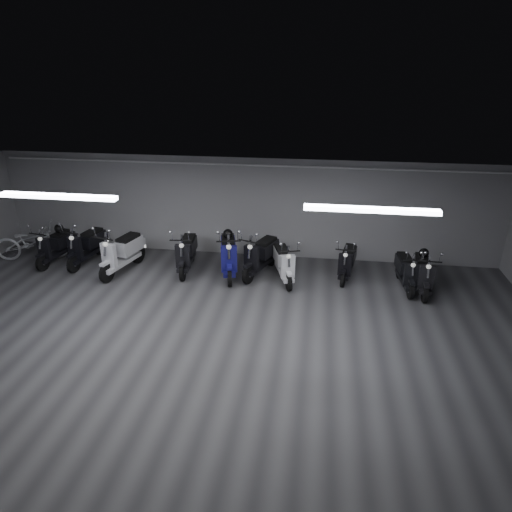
# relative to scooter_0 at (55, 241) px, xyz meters

# --- Properties ---
(floor) EXTENTS (14.00, 10.00, 0.01)m
(floor) POSITION_rel_scooter_0_xyz_m (5.04, -3.68, -0.65)
(floor) COLOR #39393B
(floor) RESTS_ON ground
(ceiling) EXTENTS (14.00, 10.00, 0.01)m
(ceiling) POSITION_rel_scooter_0_xyz_m (5.04, -3.68, 2.16)
(ceiling) COLOR gray
(ceiling) RESTS_ON ground
(back_wall) EXTENTS (14.00, 0.01, 2.80)m
(back_wall) POSITION_rel_scooter_0_xyz_m (5.04, 1.32, 0.76)
(back_wall) COLOR gray
(back_wall) RESTS_ON ground
(fluor_strip_left) EXTENTS (2.40, 0.18, 0.08)m
(fluor_strip_left) POSITION_rel_scooter_0_xyz_m (2.04, -2.68, 2.10)
(fluor_strip_left) COLOR white
(fluor_strip_left) RESTS_ON ceiling
(fluor_strip_right) EXTENTS (2.40, 0.18, 0.08)m
(fluor_strip_right) POSITION_rel_scooter_0_xyz_m (8.04, -2.68, 2.10)
(fluor_strip_right) COLOR white
(fluor_strip_right) RESTS_ON ceiling
(conduit) EXTENTS (13.60, 0.05, 0.05)m
(conduit) POSITION_rel_scooter_0_xyz_m (5.04, 1.24, 1.98)
(conduit) COLOR white
(conduit) RESTS_ON back_wall
(scooter_0) EXTENTS (0.85, 1.79, 1.28)m
(scooter_0) POSITION_rel_scooter_0_xyz_m (0.00, 0.00, 0.00)
(scooter_0) COLOR black
(scooter_0) RESTS_ON floor
(scooter_1) EXTENTS (0.89, 1.92, 1.37)m
(scooter_1) POSITION_rel_scooter_0_xyz_m (0.87, 0.06, 0.05)
(scooter_1) COLOR black
(scooter_1) RESTS_ON floor
(scooter_2) EXTENTS (1.11, 2.06, 1.46)m
(scooter_2) POSITION_rel_scooter_0_xyz_m (2.06, -0.33, 0.09)
(scooter_2) COLOR silver
(scooter_2) RESTS_ON floor
(scooter_3) EXTENTS (0.76, 1.86, 1.35)m
(scooter_3) POSITION_rel_scooter_0_xyz_m (3.72, 0.00, 0.04)
(scooter_3) COLOR black
(scooter_3) RESTS_ON floor
(scooter_4) EXTENTS (1.09, 2.08, 1.47)m
(scooter_4) POSITION_rel_scooter_0_xyz_m (4.87, -0.08, 0.10)
(scooter_4) COLOR navy
(scooter_4) RESTS_ON floor
(scooter_5) EXTENTS (1.27, 1.98, 1.40)m
(scooter_5) POSITION_rel_scooter_0_xyz_m (5.69, 0.06, 0.06)
(scooter_5) COLOR black
(scooter_5) RESTS_ON floor
(scooter_6) EXTENTS (1.05, 1.80, 1.27)m
(scooter_6) POSITION_rel_scooter_0_xyz_m (6.32, -0.21, -0.00)
(scooter_6) COLOR white
(scooter_6) RESTS_ON floor
(scooter_7) EXTENTS (0.85, 1.70, 1.21)m
(scooter_7) POSITION_rel_scooter_0_xyz_m (7.91, 0.16, -0.04)
(scooter_7) COLOR black
(scooter_7) RESTS_ON floor
(scooter_8) EXTENTS (0.68, 1.67, 1.21)m
(scooter_8) POSITION_rel_scooter_0_xyz_m (9.31, -0.22, -0.03)
(scooter_8) COLOR black
(scooter_8) RESTS_ON floor
(scooter_9) EXTENTS (0.63, 1.73, 1.28)m
(scooter_9) POSITION_rel_scooter_0_xyz_m (9.68, -0.33, -0.00)
(scooter_9) COLOR black
(scooter_9) RESTS_ON floor
(bicycle) EXTENTS (2.06, 1.21, 1.26)m
(bicycle) POSITION_rel_scooter_0_xyz_m (-0.79, 0.12, -0.01)
(bicycle) COLOR silver
(bicycle) RESTS_ON floor
(helmet_0) EXTENTS (0.25, 0.25, 0.25)m
(helmet_0) POSITION_rel_scooter_0_xyz_m (4.81, 0.19, 0.40)
(helmet_0) COLOR black
(helmet_0) RESTS_ON scooter_4
(helmet_1) EXTENTS (0.24, 0.24, 0.24)m
(helmet_1) POSITION_rel_scooter_0_xyz_m (9.69, -0.09, 0.27)
(helmet_1) COLOR black
(helmet_1) RESTS_ON scooter_9
(helmet_2) EXTENTS (0.25, 0.25, 0.25)m
(helmet_2) POSITION_rel_scooter_0_xyz_m (0.04, 0.24, 0.28)
(helmet_2) COLOR black
(helmet_2) RESTS_ON scooter_0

